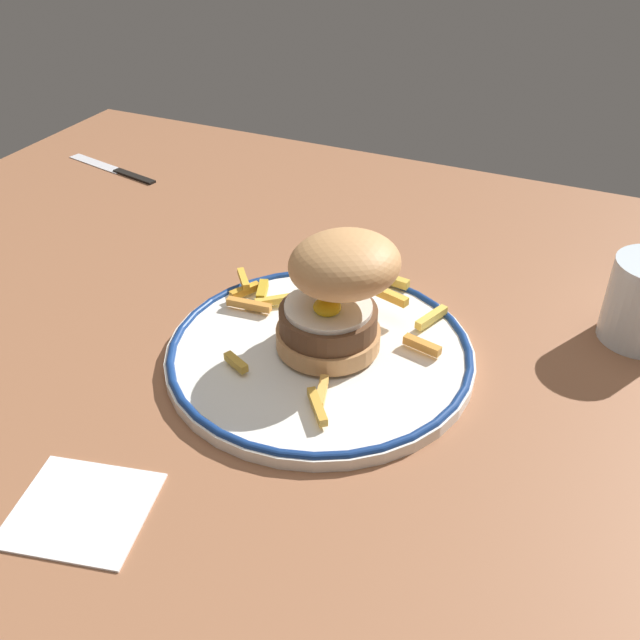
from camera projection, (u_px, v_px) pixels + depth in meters
The scene contains 6 objects.
ground_plane at pixel (377, 387), 68.40cm from camera, with size 143.89×102.14×4.00cm, color #915C3D.
dinner_plate at pixel (320, 352), 68.34cm from camera, with size 29.62×29.62×1.60cm.
burger at pixel (337, 291), 64.68cm from camera, with size 12.61×12.26×12.01cm.
fries_pile at pixel (329, 312), 71.47cm from camera, with size 24.25×24.76×2.59cm.
knife at pixel (118, 170), 106.11cm from camera, with size 17.92×5.18×0.70cm.
napkin at pixel (82, 509), 53.44cm from camera, with size 10.11×9.18×0.40cm, color white.
Camera 1 is at (16.81, -49.99, 42.37)cm, focal length 39.87 mm.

